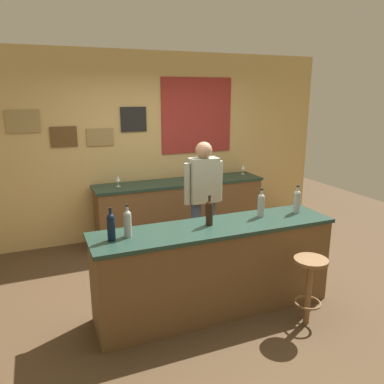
% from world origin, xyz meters
% --- Properties ---
extents(ground_plane, '(10.00, 10.00, 0.00)m').
position_xyz_m(ground_plane, '(0.00, 0.00, 0.00)').
color(ground_plane, '#4C3823').
extents(back_wall, '(6.00, 0.09, 2.80)m').
position_xyz_m(back_wall, '(0.01, 2.03, 1.42)').
color(back_wall, tan).
rests_on(back_wall, ground_plane).
extents(bar_counter, '(2.48, 0.60, 0.92)m').
position_xyz_m(bar_counter, '(0.00, -0.40, 0.46)').
color(bar_counter, brown).
rests_on(bar_counter, ground_plane).
extents(side_counter, '(2.60, 0.56, 0.90)m').
position_xyz_m(side_counter, '(0.40, 1.65, 0.45)').
color(side_counter, brown).
rests_on(side_counter, ground_plane).
extents(bartender, '(0.52, 0.21, 1.62)m').
position_xyz_m(bartender, '(0.32, 0.62, 0.94)').
color(bartender, '#384766').
rests_on(bartender, ground_plane).
extents(bar_stool, '(0.32, 0.32, 0.68)m').
position_xyz_m(bar_stool, '(0.72, -0.98, 0.46)').
color(bar_stool, brown).
rests_on(bar_stool, ground_plane).
extents(wine_bottle_a, '(0.07, 0.07, 0.31)m').
position_xyz_m(wine_bottle_a, '(-1.03, -0.40, 1.06)').
color(wine_bottle_a, black).
rests_on(wine_bottle_a, bar_counter).
extents(wine_bottle_b, '(0.07, 0.07, 0.31)m').
position_xyz_m(wine_bottle_b, '(-0.87, -0.36, 1.06)').
color(wine_bottle_b, '#999E99').
rests_on(wine_bottle_b, bar_counter).
extents(wine_bottle_c, '(0.07, 0.07, 0.31)m').
position_xyz_m(wine_bottle_c, '(-0.05, -0.36, 1.06)').
color(wine_bottle_c, black).
rests_on(wine_bottle_c, bar_counter).
extents(wine_bottle_d, '(0.07, 0.07, 0.31)m').
position_xyz_m(wine_bottle_d, '(0.57, -0.32, 1.06)').
color(wine_bottle_d, '#999E99').
rests_on(wine_bottle_d, bar_counter).
extents(wine_bottle_e, '(0.07, 0.07, 0.31)m').
position_xyz_m(wine_bottle_e, '(1.01, -0.35, 1.06)').
color(wine_bottle_e, '#999E99').
rests_on(wine_bottle_e, bar_counter).
extents(wine_glass_a, '(0.07, 0.07, 0.16)m').
position_xyz_m(wine_glass_a, '(-0.53, 1.67, 1.01)').
color(wine_glass_a, silver).
rests_on(wine_glass_a, side_counter).
extents(wine_glass_b, '(0.07, 0.07, 0.16)m').
position_xyz_m(wine_glass_b, '(0.61, 1.56, 1.01)').
color(wine_glass_b, silver).
rests_on(wine_glass_b, side_counter).
extents(wine_glass_c, '(0.07, 0.07, 0.16)m').
position_xyz_m(wine_glass_c, '(1.54, 1.74, 1.01)').
color(wine_glass_c, silver).
rests_on(wine_glass_c, side_counter).
extents(coffee_mug, '(0.13, 0.08, 0.09)m').
position_xyz_m(coffee_mug, '(0.50, 1.62, 0.95)').
color(coffee_mug, '#336699').
rests_on(coffee_mug, side_counter).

